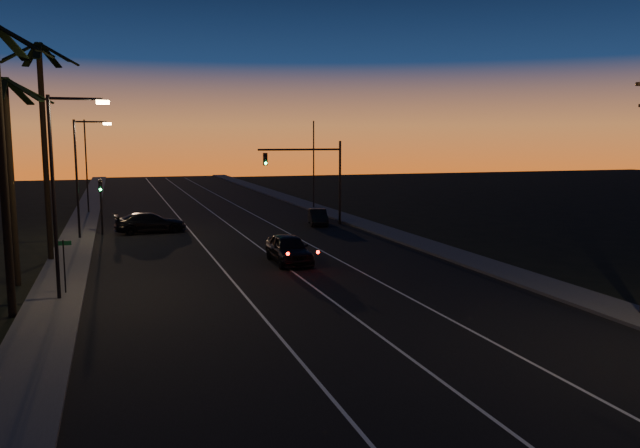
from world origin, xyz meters
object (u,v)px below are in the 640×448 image
object	(u,v)px
lead_car	(289,249)
right_car	(318,217)
signal_mast	(313,168)
cross_car	(150,223)

from	to	relation	value
lead_car	right_car	xyz separation A→B (m)	(6.65, 15.01, -0.18)
signal_mast	cross_car	distance (m)	13.73
cross_car	signal_mast	bearing A→B (deg)	0.54
lead_car	cross_car	size ratio (longest dim) A/B	1.00
signal_mast	right_car	world-z (taller)	signal_mast
lead_car	cross_car	bearing A→B (deg)	115.27
signal_mast	cross_car	world-z (taller)	signal_mast
lead_car	signal_mast	bearing A→B (deg)	67.37
lead_car	right_car	world-z (taller)	lead_car
signal_mast	cross_car	size ratio (longest dim) A/B	1.29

